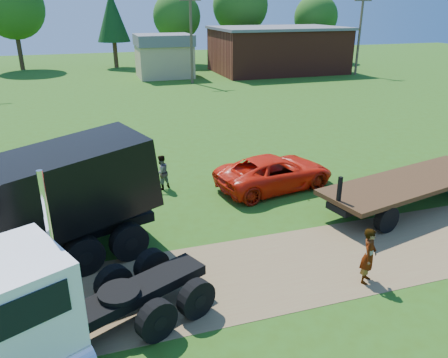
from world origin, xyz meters
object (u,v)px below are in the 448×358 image
object	(u,v)px
black_dump_truck	(17,208)
spectator_a	(369,256)
white_semi_tractor	(22,317)
orange_pickup	(275,172)
flatbed_trailer	(410,186)

from	to	relation	value
black_dump_truck	spectator_a	bearing A→B (deg)	-38.37
black_dump_truck	spectator_a	distance (m)	10.55
black_dump_truck	spectator_a	world-z (taller)	black_dump_truck
white_semi_tractor	spectator_a	distance (m)	9.36
black_dump_truck	orange_pickup	distance (m)	10.86
black_dump_truck	flatbed_trailer	bearing A→B (deg)	-16.20
spectator_a	white_semi_tractor	bearing A→B (deg)	140.43
white_semi_tractor	flatbed_trailer	world-z (taller)	white_semi_tractor
white_semi_tractor	orange_pickup	bearing A→B (deg)	15.55
white_semi_tractor	spectator_a	size ratio (longest dim) A/B	4.22
white_semi_tractor	flatbed_trailer	size ratio (longest dim) A/B	0.88
spectator_a	black_dump_truck	bearing A→B (deg)	115.14
orange_pickup	spectator_a	size ratio (longest dim) A/B	3.08
white_semi_tractor	orange_pickup	world-z (taller)	white_semi_tractor
spectator_a	flatbed_trailer	bearing A→B (deg)	-3.66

